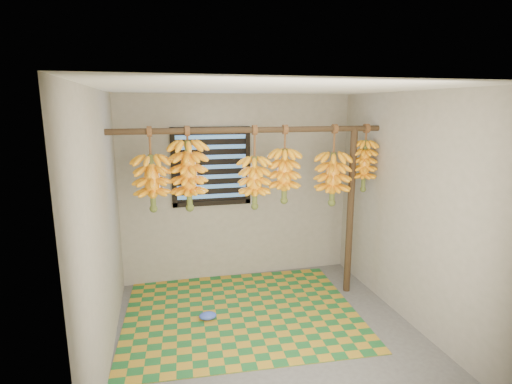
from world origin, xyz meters
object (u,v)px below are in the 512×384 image
object	(u,v)px
plastic_bag	(208,316)
banana_bunch_c	(255,182)
banana_bunch_e	(333,179)
woven_mat	(241,312)
banana_bunch_b	(189,176)
banana_bunch_f	(364,166)
support_post	(350,213)
banana_bunch_d	(284,176)
banana_bunch_a	(152,183)

from	to	relation	value
plastic_bag	banana_bunch_c	size ratio (longest dim) A/B	0.21
banana_bunch_e	woven_mat	bearing A→B (deg)	-168.68
banana_bunch_b	banana_bunch_f	world-z (taller)	same
support_post	banana_bunch_f	xyz separation A→B (m)	(0.15, -0.00, 0.57)
banana_bunch_f	banana_bunch_d	bearing A→B (deg)	180.00
support_post	woven_mat	world-z (taller)	support_post
support_post	banana_bunch_d	distance (m)	0.97
banana_bunch_a	banana_bunch_d	distance (m)	1.44
woven_mat	plastic_bag	xyz separation A→B (m)	(-0.38, -0.06, 0.04)
banana_bunch_c	banana_bunch_d	world-z (taller)	same
support_post	woven_mat	bearing A→B (deg)	-170.66
woven_mat	banana_bunch_f	xyz separation A→B (m)	(1.54, 0.23, 1.56)
support_post	banana_bunch_b	bearing A→B (deg)	180.00
banana_bunch_a	banana_bunch_c	size ratio (longest dim) A/B	0.96
woven_mat	banana_bunch_e	xyz separation A→B (m)	(1.14, 0.23, 1.42)
woven_mat	banana_bunch_e	distance (m)	1.84
banana_bunch_b	banana_bunch_d	size ratio (longest dim) A/B	1.02
plastic_bag	banana_bunch_a	distance (m)	1.54
woven_mat	banana_bunch_b	world-z (taller)	banana_bunch_b
woven_mat	banana_bunch_c	world-z (taller)	banana_bunch_c
banana_bunch_b	banana_bunch_c	world-z (taller)	same
support_post	woven_mat	size ratio (longest dim) A/B	0.79
support_post	plastic_bag	size ratio (longest dim) A/B	10.54
woven_mat	banana_bunch_a	size ratio (longest dim) A/B	2.88
woven_mat	plastic_bag	distance (m)	0.39
banana_bunch_d	banana_bunch_f	distance (m)	0.99
support_post	banana_bunch_b	distance (m)	1.97
banana_bunch_a	banana_bunch_f	bearing A→B (deg)	-0.00
banana_bunch_e	support_post	bearing A→B (deg)	0.00
support_post	banana_bunch_b	world-z (taller)	banana_bunch_b
banana_bunch_f	banana_bunch_c	bearing A→B (deg)	180.00
plastic_bag	banana_bunch_b	world-z (taller)	banana_bunch_b
woven_mat	banana_bunch_d	distance (m)	1.60
woven_mat	banana_bunch_e	world-z (taller)	banana_bunch_e
plastic_bag	banana_bunch_a	xyz separation A→B (m)	(-0.50, 0.29, 1.42)
support_post	banana_bunch_a	world-z (taller)	banana_bunch_a
banana_bunch_a	banana_bunch_b	bearing A→B (deg)	0.00
plastic_bag	banana_bunch_a	size ratio (longest dim) A/B	0.22
banana_bunch_a	banana_bunch_f	xyz separation A→B (m)	(2.42, -0.00, 0.10)
plastic_bag	banana_bunch_b	bearing A→B (deg)	113.86
banana_bunch_a	banana_bunch_e	bearing A→B (deg)	0.00
plastic_bag	banana_bunch_c	bearing A→B (deg)	26.00
banana_bunch_b	banana_bunch_f	size ratio (longest dim) A/B	1.13
plastic_bag	banana_bunch_d	bearing A→B (deg)	17.13
banana_bunch_b	banana_bunch_c	distance (m)	0.72
plastic_bag	banana_bunch_f	distance (m)	2.46
support_post	plastic_bag	distance (m)	2.03
banana_bunch_c	banana_bunch_a	bearing A→B (deg)	180.00
plastic_bag	banana_bunch_c	distance (m)	1.53
support_post	banana_bunch_d	bearing A→B (deg)	180.00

